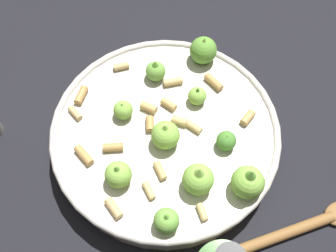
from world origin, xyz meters
The scene contains 3 objects.
ground_plane centered at (0.00, 0.00, 0.00)m, with size 2.40×2.40×0.00m, color black.
cooking_pan centered at (0.00, 0.00, 0.03)m, with size 0.35×0.35×0.11m.
wooden_spoon centered at (-0.17, 0.15, 0.01)m, with size 0.25×0.11×0.02m.
Camera 1 is at (0.00, 0.29, 0.58)m, focal length 43.18 mm.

